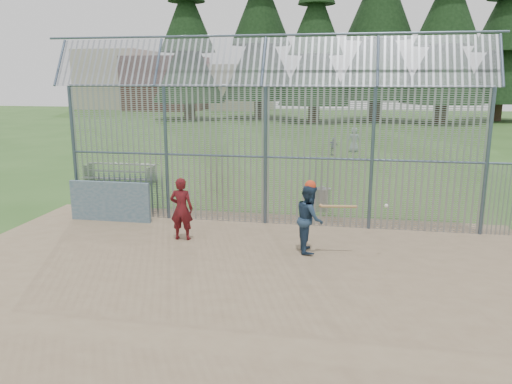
% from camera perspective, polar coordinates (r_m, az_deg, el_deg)
% --- Properties ---
extents(ground, '(120.00, 120.00, 0.00)m').
position_cam_1_polar(ground, '(11.57, -1.80, -8.48)').
color(ground, '#2D511E').
rests_on(ground, ground).
extents(dirt_infield, '(14.00, 10.00, 0.02)m').
position_cam_1_polar(dirt_infield, '(11.12, -2.35, -9.35)').
color(dirt_infield, '#756047').
rests_on(dirt_infield, ground).
extents(dugout_wall, '(2.50, 0.12, 1.20)m').
position_cam_1_polar(dugout_wall, '(15.52, -16.33, -1.04)').
color(dugout_wall, '#38566B').
rests_on(dugout_wall, dirt_infield).
extents(batter, '(0.77, 0.92, 1.68)m').
position_cam_1_polar(batter, '(12.30, 6.14, -3.02)').
color(batter, '#223750').
rests_on(batter, dirt_infield).
extents(onlooker, '(0.63, 0.42, 1.67)m').
position_cam_1_polar(onlooker, '(13.28, -8.51, -1.91)').
color(onlooker, maroon).
rests_on(onlooker, dirt_infield).
extents(bg_kid_standing, '(0.78, 0.58, 1.44)m').
position_cam_1_polar(bg_kid_standing, '(29.62, 11.14, 5.87)').
color(bg_kid_standing, gray).
rests_on(bg_kid_standing, ground).
extents(bg_kid_seated, '(0.62, 0.37, 0.99)m').
position_cam_1_polar(bg_kid_seated, '(28.19, 8.83, 5.15)').
color(bg_kid_seated, slate).
rests_on(bg_kid_seated, ground).
extents(batting_gear, '(1.97, 0.38, 0.63)m').
position_cam_1_polar(batting_gear, '(12.08, 7.00, 0.24)').
color(batting_gear, red).
rests_on(batting_gear, ground).
extents(trash_can, '(0.56, 0.56, 0.82)m').
position_cam_1_polar(trash_can, '(16.31, 7.56, -0.82)').
color(trash_can, '#919499').
rests_on(trash_can, ground).
extents(bleacher, '(3.00, 0.95, 0.72)m').
position_cam_1_polar(bleacher, '(21.43, -15.28, 2.20)').
color(bleacher, gray).
rests_on(bleacher, ground).
extents(backstop_fence, '(20.09, 0.81, 5.30)m').
position_cam_1_polar(backstop_fence, '(14.10, 8.35, 5.19)').
color(backstop_fence, '#47566B').
rests_on(backstop_fence, ground).
extents(conifer_row, '(38.48, 12.26, 20.20)m').
position_cam_1_polar(conifer_row, '(52.46, 10.51, 19.93)').
color(conifer_row, '#332319').
rests_on(conifer_row, ground).
extents(distant_buildings, '(26.50, 10.50, 8.00)m').
position_cam_1_polar(distant_buildings, '(71.70, -10.70, 12.18)').
color(distant_buildings, brown).
rests_on(distant_buildings, ground).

